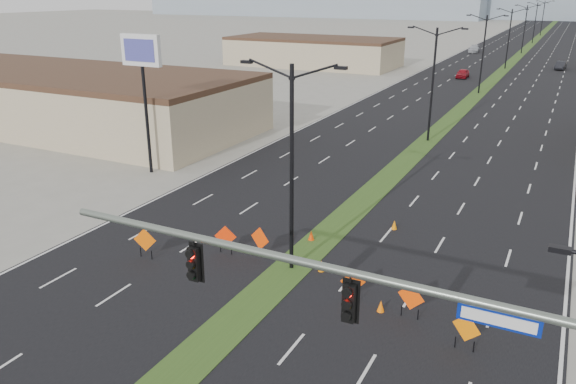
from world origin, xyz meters
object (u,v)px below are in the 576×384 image
at_px(car_left, 463,74).
at_px(cone_2, 394,225).
at_px(streetlight_2, 483,52).
at_px(streetlight_6, 543,17).
at_px(construction_sign_5, 466,329).
at_px(car_far, 474,49).
at_px(pole_sign_west, 142,61).
at_px(cone_3, 311,236).
at_px(streetlight_3, 509,37).
at_px(construction_sign_3, 411,298).
at_px(car_mid, 561,66).
at_px(streetlight_5, 535,21).
at_px(construction_sign_1, 225,237).
at_px(construction_sign_2, 260,240).
at_px(streetlight_1, 433,81).
at_px(streetlight_4, 525,28).
at_px(construction_sign_4, 353,283).
at_px(signal_mast, 417,335).
at_px(cone_0, 321,266).
at_px(streetlight_0, 292,164).
at_px(cone_1, 381,306).

height_order(car_left, cone_2, car_left).
height_order(streetlight_2, streetlight_6, same).
bearing_deg(construction_sign_5, car_far, 119.99).
xyz_separation_m(cone_2, pole_sign_west, (-19.62, 2.19, 8.03)).
bearing_deg(pole_sign_west, cone_3, -19.66).
relative_size(streetlight_3, car_far, 1.98).
bearing_deg(streetlight_2, car_left, 109.00).
height_order(cone_3, pole_sign_west, pole_sign_west).
xyz_separation_m(construction_sign_3, pole_sign_west, (-22.92, 10.94, 7.36)).
bearing_deg(cone_2, car_mid, 86.03).
distance_m(streetlight_5, construction_sign_1, 140.19).
bearing_deg(pole_sign_west, streetlight_5, 83.00).
bearing_deg(construction_sign_2, streetlight_1, 101.91).
bearing_deg(construction_sign_5, streetlight_5, 114.21).
relative_size(streetlight_1, pole_sign_west, 0.99).
height_order(streetlight_3, construction_sign_5, streetlight_3).
relative_size(streetlight_4, streetlight_5, 1.00).
distance_m(streetlight_6, pole_sign_west, 159.71).
bearing_deg(construction_sign_4, car_far, 75.33).
relative_size(signal_mast, cone_3, 27.31).
relative_size(streetlight_6, cone_3, 16.79).
height_order(streetlight_1, cone_0, streetlight_1).
bearing_deg(cone_3, signal_mast, -56.02).
bearing_deg(streetlight_4, construction_sign_5, -85.56).
distance_m(car_mid, construction_sign_4, 88.71).
distance_m(construction_sign_1, cone_0, 5.32).
bearing_deg(streetlight_5, construction_sign_5, -86.43).
height_order(streetlight_5, construction_sign_3, streetlight_5).
bearing_deg(streetlight_6, streetlight_0, -90.00).
bearing_deg(streetlight_5, car_left, -93.70).
height_order(streetlight_5, construction_sign_5, streetlight_5).
bearing_deg(construction_sign_1, signal_mast, -56.07).
relative_size(construction_sign_1, cone_1, 2.90).
bearing_deg(construction_sign_1, pole_sign_west, 126.64).
bearing_deg(construction_sign_5, pole_sign_west, 174.97).
distance_m(streetlight_2, cone_0, 55.89).
relative_size(streetlight_3, pole_sign_west, 0.99).
relative_size(signal_mast, streetlight_0, 1.63).
height_order(streetlight_3, cone_1, streetlight_3).
xyz_separation_m(streetlight_0, construction_sign_1, (-3.81, -0.06, -4.50)).
xyz_separation_m(streetlight_6, cone_2, (3.15, -161.02, -5.14)).
distance_m(car_left, cone_0, 69.18).
relative_size(streetlight_2, car_far, 1.98).
relative_size(streetlight_5, cone_2, 18.09).
height_order(streetlight_2, streetlight_4, same).
distance_m(car_far, construction_sign_5, 114.36).
height_order(car_mid, construction_sign_3, construction_sign_3).
distance_m(streetlight_3, streetlight_5, 56.00).
xyz_separation_m(construction_sign_3, cone_3, (-6.93, 5.18, -0.65)).
xyz_separation_m(construction_sign_1, cone_1, (9.02, -1.80, -0.65)).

